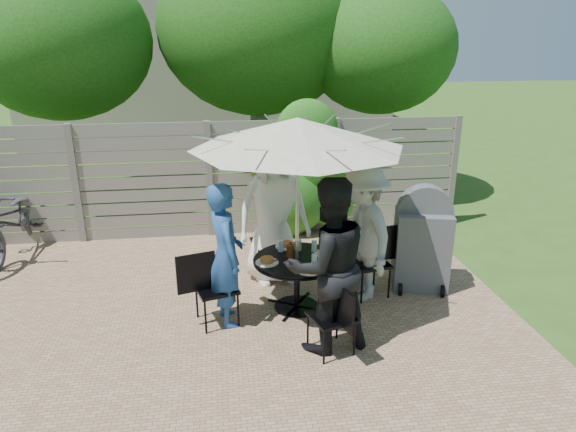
{
  "coord_description": "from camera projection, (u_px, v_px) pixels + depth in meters",
  "views": [
    {
      "loc": [
        0.16,
        -4.83,
        3.06
      ],
      "look_at": [
        0.92,
        0.69,
        1.1
      ],
      "focal_mm": 32.0,
      "sensor_mm": 36.0,
      "label": 1
    }
  ],
  "objects": [
    {
      "name": "coffee_cup",
      "position": [
        298.0,
        245.0,
        6.08
      ],
      "size": [
        0.08,
        0.08,
        0.12
      ],
      "primitive_type": "cylinder",
      "color": "#C6B293",
      "rests_on": "patio_table"
    },
    {
      "name": "patio_table",
      "position": [
        297.0,
        274.0,
        5.94
      ],
      "size": [
        1.18,
        1.18,
        0.65
      ],
      "rotation": [
        0.0,
        0.0,
        0.22
      ],
      "color": "black",
      "rests_on": "ground"
    },
    {
      "name": "chair_back",
      "position": [
        271.0,
        255.0,
        6.85
      ],
      "size": [
        0.53,
        0.73,
        0.96
      ],
      "rotation": [
        0.0,
        0.0,
        4.88
      ],
      "color": "black",
      "rests_on": "ground"
    },
    {
      "name": "glass_front",
      "position": [
        314.0,
        260.0,
        5.66
      ],
      "size": [
        0.07,
        0.07,
        0.14
      ],
      "primitive_type": "cylinder",
      "color": "silver",
      "rests_on": "patio_table"
    },
    {
      "name": "chair_front",
      "position": [
        332.0,
        331.0,
        5.15
      ],
      "size": [
        0.5,
        0.64,
        0.83
      ],
      "rotation": [
        0.0,
        0.0,
        1.87
      ],
      "color": "black",
      "rests_on": "ground"
    },
    {
      "name": "chair_right",
      "position": [
        370.0,
        275.0,
        6.32
      ],
      "size": [
        0.67,
        0.51,
        0.89
      ],
      "rotation": [
        0.0,
        0.0,
        3.34
      ],
      "color": "black",
      "rests_on": "ground"
    },
    {
      "name": "person_front",
      "position": [
        328.0,
        266.0,
        5.05
      ],
      "size": [
        1.02,
        0.87,
        1.83
      ],
      "primitive_type": "imported",
      "rotation": [
        0.0,
        0.0,
        3.36
      ],
      "color": "black",
      "rests_on": "ground"
    },
    {
      "name": "bicycle",
      "position": [
        14.0,
        221.0,
        7.4
      ],
      "size": [
        0.93,
        2.09,
        1.06
      ],
      "primitive_type": "imported",
      "rotation": [
        0.0,
        0.0,
        -0.12
      ],
      "color": "#333338",
      "rests_on": "ground"
    },
    {
      "name": "person_back",
      "position": [
        273.0,
        211.0,
        6.5
      ],
      "size": [
        1.05,
        0.8,
        1.92
      ],
      "primitive_type": "imported",
      "rotation": [
        0.0,
        0.0,
        6.5
      ],
      "color": "white",
      "rests_on": "ground"
    },
    {
      "name": "person_left",
      "position": [
        226.0,
        255.0,
        5.55
      ],
      "size": [
        0.51,
        0.66,
        1.63
      ],
      "primitive_type": "imported",
      "rotation": [
        0.0,
        0.0,
        8.07
      ],
      "color": "#214C90",
      "rests_on": "ground"
    },
    {
      "name": "plate_back",
      "position": [
        286.0,
        245.0,
        6.18
      ],
      "size": [
        0.26,
        0.26,
        0.06
      ],
      "color": "white",
      "rests_on": "patio_table"
    },
    {
      "name": "bbq_grill",
      "position": [
        422.0,
        242.0,
        6.41
      ],
      "size": [
        0.77,
        0.65,
        1.36
      ],
      "rotation": [
        0.0,
        0.0,
        -0.24
      ],
      "color": "#535358",
      "rests_on": "ground"
    },
    {
      "name": "syrup_jug",
      "position": [
        290.0,
        251.0,
        5.87
      ],
      "size": [
        0.09,
        0.09,
        0.16
      ],
      "primitive_type": "cylinder",
      "color": "#59280C",
      "rests_on": "patio_table"
    },
    {
      "name": "umbrella",
      "position": [
        298.0,
        133.0,
        5.39
      ],
      "size": [
        2.77,
        2.77,
        2.25
      ],
      "rotation": [
        0.0,
        0.0,
        0.22
      ],
      "color": "silver",
      "rests_on": "ground"
    },
    {
      "name": "plate_right",
      "position": [
        326.0,
        252.0,
        5.98
      ],
      "size": [
        0.26,
        0.26,
        0.06
      ],
      "color": "white",
      "rests_on": "patio_table"
    },
    {
      "name": "glass_right",
      "position": [
        314.0,
        246.0,
        6.03
      ],
      "size": [
        0.07,
        0.07,
        0.14
      ],
      "primitive_type": "cylinder",
      "color": "silver",
      "rests_on": "patio_table"
    },
    {
      "name": "plate_left",
      "position": [
        267.0,
        261.0,
        5.75
      ],
      "size": [
        0.26,
        0.26,
        0.06
      ],
      "color": "white",
      "rests_on": "patio_table"
    },
    {
      "name": "glass_back",
      "position": [
        281.0,
        246.0,
        6.05
      ],
      "size": [
        0.07,
        0.07,
        0.14
      ],
      "primitive_type": "cylinder",
      "color": "silver",
      "rests_on": "patio_table"
    },
    {
      "name": "person_right",
      "position": [
        362.0,
        233.0,
        6.08
      ],
      "size": [
        0.85,
        1.2,
        1.68
      ],
      "primitive_type": "imported",
      "rotation": [
        0.0,
        0.0,
        4.93
      ],
      "color": "#A3A5A0",
      "rests_on": "ground"
    },
    {
      "name": "chair_left",
      "position": [
        216.0,
        302.0,
        5.68
      ],
      "size": [
        0.68,
        0.53,
        0.89
      ],
      "rotation": [
        0.0,
        0.0,
        6.56
      ],
      "color": "black",
      "rests_on": "ground"
    },
    {
      "name": "backyard_envelope",
      "position": [
        212.0,
        52.0,
        14.26
      ],
      "size": [
        60.0,
        60.0,
        5.0
      ],
      "color": "#35561A",
      "rests_on": "ground"
    },
    {
      "name": "plate_front",
      "position": [
        309.0,
        269.0,
        5.55
      ],
      "size": [
        0.26,
        0.26,
        0.06
      ],
      "color": "white",
      "rests_on": "patio_table"
    }
  ]
}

